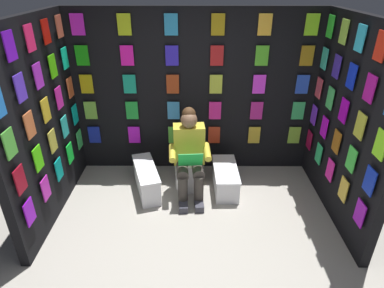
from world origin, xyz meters
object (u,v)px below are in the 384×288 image
Objects in this scene: comic_longbox_far at (146,179)px; person_reading at (189,154)px; toilet at (189,163)px; comic_longbox_near at (225,178)px.

person_reading is at bearing 159.21° from comic_longbox_far.
toilet is 0.54m from comic_longbox_near.
toilet reaches higher than comic_longbox_far.
comic_longbox_far is (0.58, -0.04, -0.41)m from person_reading.
toilet reaches higher than comic_longbox_near.
person_reading reaches higher than toilet.
person_reading reaches higher than comic_longbox_far.
person_reading is at bearing 9.99° from comic_longbox_near.
toilet is 0.35m from person_reading.
comic_longbox_far is at bearing 14.19° from toilet.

